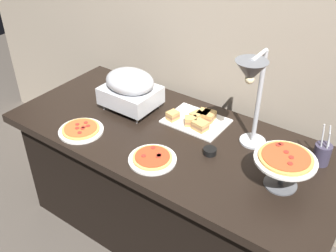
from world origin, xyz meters
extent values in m
plane|color=#4C443D|center=(0.00, 0.00, 0.00)|extent=(8.00, 8.00, 0.00)
cube|color=tan|center=(0.00, 0.50, 1.20)|extent=(4.40, 0.04, 2.40)
cube|color=black|center=(0.00, 0.00, 0.73)|extent=(1.90, 0.84, 0.05)
cube|color=black|center=(0.00, 0.00, 0.35)|extent=(1.75, 0.74, 0.71)
cylinder|color=#B7BABF|center=(-0.49, -0.02, 0.78)|extent=(0.01, 0.01, 0.04)
cylinder|color=#B7BABF|center=(-0.23, -0.02, 0.78)|extent=(0.01, 0.01, 0.04)
cylinder|color=#B7BABF|center=(-0.49, 0.19, 0.78)|extent=(0.01, 0.01, 0.04)
cylinder|color=#B7BABF|center=(-0.23, 0.19, 0.78)|extent=(0.01, 0.01, 0.04)
cube|color=#B7BABF|center=(-0.36, 0.09, 0.85)|extent=(0.32, 0.26, 0.10)
ellipsoid|color=#B7BABF|center=(-0.36, 0.09, 0.95)|extent=(0.31, 0.25, 0.14)
cylinder|color=#B7BABF|center=(0.39, 0.20, 0.77)|extent=(0.14, 0.14, 0.01)
cylinder|color=#B7BABF|center=(0.39, 0.20, 1.03)|extent=(0.02, 0.02, 0.52)
cylinder|color=#B7BABF|center=(0.39, 0.12, 1.29)|extent=(0.02, 0.15, 0.02)
cone|color=#595B60|center=(0.39, 0.05, 1.24)|extent=(0.15, 0.15, 0.10)
sphere|color=#F9EAB2|center=(0.39, 0.05, 1.20)|extent=(0.04, 0.04, 0.04)
cylinder|color=white|center=(-0.43, -0.27, 0.77)|extent=(0.25, 0.25, 0.01)
cylinder|color=gold|center=(-0.43, -0.27, 0.78)|extent=(0.21, 0.21, 0.01)
cylinder|color=#C65628|center=(-0.43, -0.27, 0.79)|extent=(0.18, 0.18, 0.00)
cylinder|color=maroon|center=(-0.47, -0.26, 0.79)|extent=(0.02, 0.02, 0.00)
cylinder|color=maroon|center=(-0.40, -0.31, 0.79)|extent=(0.02, 0.02, 0.00)
cylinder|color=maroon|center=(-0.41, -0.23, 0.79)|extent=(0.02, 0.02, 0.00)
cylinder|color=maroon|center=(-0.42, -0.26, 0.79)|extent=(0.02, 0.02, 0.00)
cylinder|color=maroon|center=(-0.44, -0.29, 0.79)|extent=(0.02, 0.02, 0.00)
cylinder|color=maroon|center=(-0.41, -0.27, 0.79)|extent=(0.02, 0.02, 0.00)
cylinder|color=maroon|center=(-0.44, -0.22, 0.79)|extent=(0.02, 0.02, 0.00)
cylinder|color=white|center=(0.05, -0.24, 0.77)|extent=(0.25, 0.25, 0.01)
cylinder|color=#DBA856|center=(0.05, -0.24, 0.78)|extent=(0.20, 0.20, 0.01)
cylinder|color=#AD3D1E|center=(0.05, -0.24, 0.79)|extent=(0.18, 0.18, 0.00)
cylinder|color=maroon|center=(0.08, -0.22, 0.79)|extent=(0.02, 0.02, 0.00)
cylinder|color=maroon|center=(0.01, -0.26, 0.79)|extent=(0.02, 0.02, 0.00)
cylinder|color=maroon|center=(0.07, -0.21, 0.79)|extent=(0.02, 0.02, 0.00)
cylinder|color=maroon|center=(0.01, -0.18, 0.79)|extent=(0.02, 0.02, 0.00)
cylinder|color=maroon|center=(0.08, -0.23, 0.79)|extent=(0.02, 0.02, 0.00)
cylinder|color=#595B60|center=(0.65, -0.04, 0.83)|extent=(0.02, 0.02, 0.14)
cylinder|color=#595B60|center=(0.65, -0.04, 0.76)|extent=(0.16, 0.16, 0.01)
cylinder|color=white|center=(0.65, -0.04, 0.91)|extent=(0.28, 0.28, 0.01)
cylinder|color=gold|center=(0.65, -0.04, 0.92)|extent=(0.24, 0.24, 0.01)
cylinder|color=#B74723|center=(0.65, -0.04, 0.93)|extent=(0.21, 0.21, 0.00)
cylinder|color=maroon|center=(0.68, -0.08, 0.93)|extent=(0.02, 0.02, 0.00)
cylinder|color=maroon|center=(0.67, -0.03, 0.93)|extent=(0.02, 0.02, 0.00)
cylinder|color=maroon|center=(0.59, 0.03, 0.93)|extent=(0.02, 0.02, 0.00)
cylinder|color=maroon|center=(0.64, -0.01, 0.93)|extent=(0.02, 0.02, 0.00)
cylinder|color=maroon|center=(0.59, 0.02, 0.93)|extent=(0.02, 0.02, 0.00)
cube|color=white|center=(0.04, 0.19, 0.77)|extent=(0.35, 0.26, 0.01)
cube|color=tan|center=(0.04, 0.20, 0.78)|extent=(0.08, 0.08, 0.02)
cube|color=#9E6642|center=(0.04, 0.20, 0.80)|extent=(0.08, 0.08, 0.01)
cube|color=tan|center=(0.04, 0.20, 0.81)|extent=(0.08, 0.08, 0.02)
cube|color=tan|center=(0.04, 0.13, 0.78)|extent=(0.09, 0.08, 0.02)
cube|color=#9E6642|center=(0.04, 0.13, 0.80)|extent=(0.09, 0.08, 0.01)
cube|color=tan|center=(0.04, 0.13, 0.81)|extent=(0.09, 0.08, 0.02)
cube|color=tan|center=(0.06, 0.23, 0.78)|extent=(0.07, 0.08, 0.02)
cube|color=#9E6642|center=(0.06, 0.23, 0.80)|extent=(0.07, 0.08, 0.01)
cube|color=tan|center=(0.06, 0.23, 0.81)|extent=(0.07, 0.08, 0.02)
cube|color=tan|center=(-0.08, 0.12, 0.78)|extent=(0.07, 0.07, 0.02)
cube|color=#9E6642|center=(-0.08, 0.12, 0.80)|extent=(0.07, 0.07, 0.01)
cube|color=tan|center=(-0.08, 0.12, 0.81)|extent=(0.07, 0.07, 0.02)
cube|color=tan|center=(0.11, 0.13, 0.78)|extent=(0.09, 0.08, 0.02)
cube|color=#9E6642|center=(0.11, 0.13, 0.80)|extent=(0.09, 0.08, 0.01)
cube|color=tan|center=(0.11, 0.13, 0.81)|extent=(0.09, 0.08, 0.02)
cube|color=tan|center=(0.09, 0.24, 0.78)|extent=(0.08, 0.09, 0.02)
cube|color=#9E6642|center=(0.09, 0.24, 0.80)|extent=(0.08, 0.09, 0.01)
cube|color=tan|center=(0.09, 0.24, 0.81)|extent=(0.08, 0.09, 0.02)
cylinder|color=black|center=(0.26, -0.02, 0.78)|extent=(0.07, 0.07, 0.03)
cylinder|color=#562D14|center=(0.26, -0.02, 0.79)|extent=(0.06, 0.06, 0.01)
cylinder|color=#383347|center=(0.75, 0.23, 0.82)|extent=(0.08, 0.08, 0.11)
cylinder|color=#B7BABF|center=(0.76, 0.21, 0.88)|extent=(0.02, 0.01, 0.16)
cylinder|color=#B7BABF|center=(0.73, 0.22, 0.89)|extent=(0.03, 0.02, 0.20)
cylinder|color=#B7BABF|center=(0.76, 0.24, 0.89)|extent=(0.04, 0.03, 0.18)
camera|label=1|loc=(1.01, -1.45, 2.00)|focal=41.60mm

